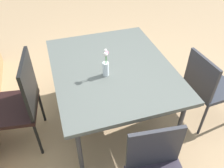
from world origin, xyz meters
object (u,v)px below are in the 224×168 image
(flower_vase, at_px, (106,65))
(chair_near_left, at_px, (208,85))
(dining_table, at_px, (112,70))
(chair_far_side, at_px, (19,101))

(flower_vase, bearing_deg, chair_near_left, -101.52)
(dining_table, xyz_separation_m, chair_near_left, (-0.33, -0.96, -0.17))
(chair_near_left, height_order, flower_vase, flower_vase)
(chair_far_side, distance_m, flower_vase, 0.89)
(dining_table, bearing_deg, chair_far_side, 92.32)
(dining_table, xyz_separation_m, flower_vase, (-0.11, 0.10, 0.16))
(chair_near_left, bearing_deg, chair_far_side, -102.25)
(dining_table, height_order, flower_vase, flower_vase)
(dining_table, xyz_separation_m, chair_far_side, (-0.04, 0.94, -0.12))
(dining_table, distance_m, chair_far_side, 0.95)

